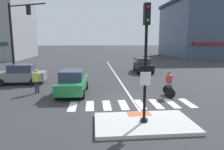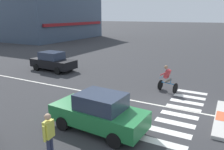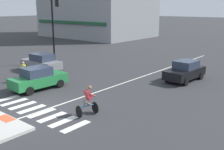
{
  "view_description": "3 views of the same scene",
  "coord_description": "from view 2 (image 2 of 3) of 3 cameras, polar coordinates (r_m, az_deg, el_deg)",
  "views": [
    {
      "loc": [
        -2.13,
        -11.21,
        3.58
      ],
      "look_at": [
        -0.73,
        4.0,
        0.99
      ],
      "focal_mm": 32.33,
      "sensor_mm": 36.0,
      "label": 1
    },
    {
      "loc": [
        -10.89,
        -2.14,
        4.74
      ],
      "look_at": [
        0.86,
        4.15,
        1.15
      ],
      "focal_mm": 35.76,
      "sensor_mm": 36.0,
      "label": 2
    },
    {
      "loc": [
        12.92,
        -8.94,
        5.87
      ],
      "look_at": [
        1.38,
        4.85,
        1.38
      ],
      "focal_mm": 44.01,
      "sensor_mm": 36.0,
      "label": 3
    }
  ],
  "objects": [
    {
      "name": "pedestrian_at_curb_left",
      "position": [
        7.87,
        -15.83,
        -14.06
      ],
      "size": [
        0.55,
        0.26,
        1.67
      ],
      "color": "#2D334C",
      "rests_on": "ground"
    },
    {
      "name": "car_green_westbound_near",
      "position": [
        9.47,
        -3.35,
        -9.46
      ],
      "size": [
        2.01,
        4.18,
        1.64
      ],
      "color": "#237A3D",
      "rests_on": "ground"
    },
    {
      "name": "tactile_pad_front",
      "position": [
        11.81,
        26.53,
        -9.44
      ],
      "size": [
        1.1,
        0.6,
        0.01
      ],
      "primitive_type": "cube",
      "color": "#DB5B38",
      "rests_on": "traffic_island"
    },
    {
      "name": "crosswalk_stripe_b",
      "position": [
        9.92,
        14.52,
        -13.97
      ],
      "size": [
        0.44,
        1.8,
        0.01
      ],
      "primitive_type": "cube",
      "color": "silver",
      "rests_on": "ground"
    },
    {
      "name": "crosswalk_stripe_e",
      "position": [
        12.44,
        17.73,
        -8.04
      ],
      "size": [
        0.44,
        1.8,
        0.01
      ],
      "primitive_type": "cube",
      "color": "silver",
      "rests_on": "ground"
    },
    {
      "name": "crosswalk_stripe_d",
      "position": [
        11.58,
        16.83,
        -9.73
      ],
      "size": [
        0.44,
        1.8,
        0.01
      ],
      "primitive_type": "cube",
      "color": "silver",
      "rests_on": "ground"
    },
    {
      "name": "cyclist",
      "position": [
        14.54,
        13.94,
        -0.8
      ],
      "size": [
        0.89,
        1.21,
        1.68
      ],
      "color": "black",
      "rests_on": "ground"
    },
    {
      "name": "crosswalk_stripe_a",
      "position": [
        9.11,
        13.01,
        -16.65
      ],
      "size": [
        0.44,
        1.8,
        0.01
      ],
      "primitive_type": "cube",
      "color": "silver",
      "rests_on": "ground"
    },
    {
      "name": "building_corner_left",
      "position": [
        50.15,
        -17.11,
        16.04
      ],
      "size": [
        20.09,
        16.77,
        12.21
      ],
      "color": "#3D4C60",
      "rests_on": "ground"
    },
    {
      "name": "crosswalk_stripe_g",
      "position": [
        14.19,
        19.19,
        -5.28
      ],
      "size": [
        0.44,
        1.8,
        0.01
      ],
      "primitive_type": "cube",
      "color": "silver",
      "rests_on": "ground"
    },
    {
      "name": "ground_plane",
      "position": [
        12.07,
        15.82,
        -8.65
      ],
      "size": [
        300.0,
        300.0,
        0.0
      ],
      "primitive_type": "plane",
      "color": "#333335"
    },
    {
      "name": "crosswalk_stripe_c",
      "position": [
        10.74,
        15.77,
        -11.69
      ],
      "size": [
        0.44,
        1.8,
        0.01
      ],
      "primitive_type": "cube",
      "color": "silver",
      "rests_on": "ground"
    },
    {
      "name": "car_black_eastbound_far",
      "position": [
        20.24,
        -14.87,
        3.39
      ],
      "size": [
        2.02,
        4.19,
        1.64
      ],
      "color": "black",
      "rests_on": "ground"
    },
    {
      "name": "lane_centre_line",
      "position": [
        17.12,
        -18.61,
        -1.78
      ],
      "size": [
        0.14,
        28.0,
        0.01
      ],
      "primitive_type": "cube",
      "color": "silver",
      "rests_on": "ground"
    },
    {
      "name": "crosswalk_stripe_f",
      "position": [
        13.31,
        18.51,
        -6.57
      ],
      "size": [
        0.44,
        1.8,
        0.01
      ],
      "primitive_type": "cube",
      "color": "silver",
      "rests_on": "ground"
    },
    {
      "name": "crosswalk_stripe_h",
      "position": [
        15.08,
        19.79,
        -4.14
      ],
      "size": [
        0.44,
        1.8,
        0.01
      ],
      "primitive_type": "cube",
      "color": "silver",
      "rests_on": "ground"
    }
  ]
}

